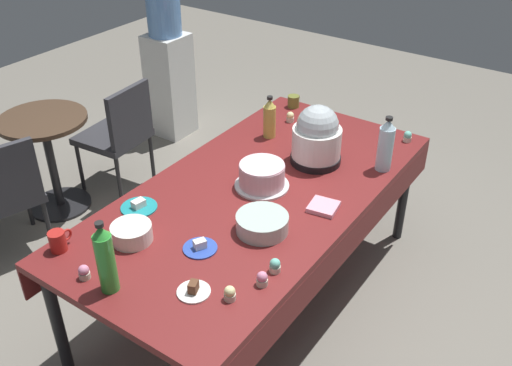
% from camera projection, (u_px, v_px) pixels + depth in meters
% --- Properties ---
extents(ground, '(9.00, 9.00, 0.00)m').
position_uv_depth(ground, '(256.00, 295.00, 3.47)').
color(ground, slate).
extents(potluck_table, '(2.20, 1.10, 0.75)m').
position_uv_depth(potluck_table, '(256.00, 200.00, 3.10)').
color(potluck_table, maroon).
rests_on(potluck_table, ground).
extents(frosted_layer_cake, '(0.30, 0.30, 0.14)m').
position_uv_depth(frosted_layer_cake, '(262.00, 176.00, 3.07)').
color(frosted_layer_cake, silver).
rests_on(frosted_layer_cake, potluck_table).
extents(slow_cooker, '(0.29, 0.29, 0.35)m').
position_uv_depth(slow_cooker, '(317.00, 137.00, 3.24)').
color(slow_cooker, black).
rests_on(slow_cooker, potluck_table).
extents(glass_salad_bowl, '(0.25, 0.25, 0.08)m').
position_uv_depth(glass_salad_bowl, '(262.00, 223.00, 2.75)').
color(glass_salad_bowl, '#B2C6BC').
rests_on(glass_salad_bowl, potluck_table).
extents(ceramic_snack_bowl, '(0.19, 0.19, 0.08)m').
position_uv_depth(ceramic_snack_bowl, '(132.00, 233.00, 2.69)').
color(ceramic_snack_bowl, silver).
rests_on(ceramic_snack_bowl, potluck_table).
extents(dessert_plate_white, '(0.14, 0.14, 0.06)m').
position_uv_depth(dessert_plate_white, '(194.00, 290.00, 2.41)').
color(dessert_plate_white, white).
rests_on(dessert_plate_white, potluck_table).
extents(dessert_plate_cobalt, '(0.16, 0.16, 0.05)m').
position_uv_depth(dessert_plate_cobalt, '(200.00, 247.00, 2.65)').
color(dessert_plate_cobalt, '#2D4CB2').
rests_on(dessert_plate_cobalt, potluck_table).
extents(dessert_plate_teal, '(0.19, 0.19, 0.05)m').
position_uv_depth(dessert_plate_teal, '(139.00, 206.00, 2.93)').
color(dessert_plate_teal, teal).
rests_on(dessert_plate_teal, potluck_table).
extents(cupcake_vanilla, '(0.05, 0.05, 0.07)m').
position_uv_depth(cupcake_vanilla, '(290.00, 117.00, 3.74)').
color(cupcake_vanilla, beige).
rests_on(cupcake_vanilla, potluck_table).
extents(cupcake_lemon, '(0.05, 0.05, 0.07)m').
position_uv_depth(cupcake_lemon, '(275.00, 266.00, 2.51)').
color(cupcake_lemon, beige).
rests_on(cupcake_lemon, potluck_table).
extents(cupcake_rose, '(0.05, 0.05, 0.07)m').
position_uv_depth(cupcake_rose, '(84.00, 272.00, 2.47)').
color(cupcake_rose, beige).
rests_on(cupcake_rose, potluck_table).
extents(cupcake_berry, '(0.05, 0.05, 0.07)m').
position_uv_depth(cupcake_berry, '(408.00, 137.00, 3.51)').
color(cupcake_berry, beige).
rests_on(cupcake_berry, potluck_table).
extents(cupcake_cocoa, '(0.05, 0.05, 0.07)m').
position_uv_depth(cupcake_cocoa, '(262.00, 279.00, 2.44)').
color(cupcake_cocoa, beige).
rests_on(cupcake_cocoa, potluck_table).
extents(cupcake_mint, '(0.05, 0.05, 0.07)m').
position_uv_depth(cupcake_mint, '(230.00, 293.00, 2.36)').
color(cupcake_mint, beige).
rests_on(cupcake_mint, potluck_table).
extents(soda_bottle_lime_soda, '(0.08, 0.08, 0.35)m').
position_uv_depth(soda_bottle_lime_soda, '(105.00, 259.00, 2.35)').
color(soda_bottle_lime_soda, green).
rests_on(soda_bottle_lime_soda, potluck_table).
extents(soda_bottle_ginger_ale, '(0.08, 0.08, 0.27)m').
position_uv_depth(soda_bottle_ginger_ale, '(270.00, 118.00, 3.52)').
color(soda_bottle_ginger_ale, gold).
rests_on(soda_bottle_ginger_ale, potluck_table).
extents(soda_bottle_water, '(0.09, 0.09, 0.32)m').
position_uv_depth(soda_bottle_water, '(386.00, 145.00, 3.18)').
color(soda_bottle_water, silver).
rests_on(soda_bottle_water, potluck_table).
extents(coffee_mug_red, '(0.12, 0.08, 0.10)m').
position_uv_depth(coffee_mug_red, '(58.00, 241.00, 2.63)').
color(coffee_mug_red, '#B2231E').
rests_on(coffee_mug_red, potluck_table).
extents(coffee_mug_olive, '(0.12, 0.08, 0.08)m').
position_uv_depth(coffee_mug_olive, '(294.00, 101.00, 3.93)').
color(coffee_mug_olive, olive).
rests_on(coffee_mug_olive, potluck_table).
extents(paper_napkin_stack, '(0.16, 0.16, 0.02)m').
position_uv_depth(paper_napkin_stack, '(323.00, 207.00, 2.92)').
color(paper_napkin_stack, pink).
rests_on(paper_napkin_stack, potluck_table).
extents(maroon_chair_left, '(0.55, 0.55, 0.85)m').
position_uv_depth(maroon_chair_left, '(2.00, 192.00, 3.53)').
color(maroon_chair_left, '#333338').
rests_on(maroon_chair_left, ground).
extents(maroon_chair_right, '(0.48, 0.48, 0.85)m').
position_uv_depth(maroon_chair_right, '(119.00, 131.00, 4.20)').
color(maroon_chair_right, '#333338').
rests_on(maroon_chair_right, ground).
extents(round_cafe_table, '(0.60, 0.60, 0.72)m').
position_uv_depth(round_cafe_table, '(48.00, 147.00, 3.99)').
color(round_cafe_table, '#473323').
rests_on(round_cafe_table, ground).
extents(water_cooler, '(0.32, 0.32, 1.24)m').
position_uv_depth(water_cooler, '(169.00, 70.00, 4.94)').
color(water_cooler, silver).
rests_on(water_cooler, ground).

